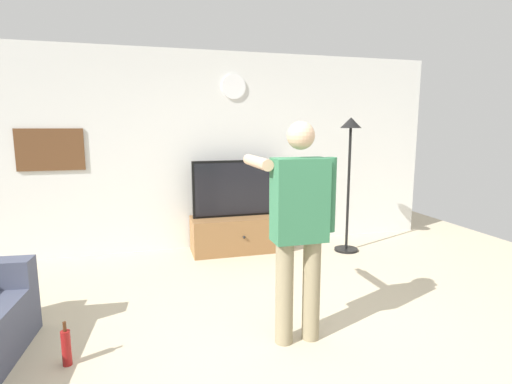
% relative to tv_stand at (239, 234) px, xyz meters
% --- Properties ---
extents(ground_plane, '(8.40, 8.40, 0.00)m').
position_rel_tv_stand_xyz_m(ground_plane, '(-0.22, -2.60, -0.24)').
color(ground_plane, beige).
extents(back_wall, '(6.40, 0.10, 2.70)m').
position_rel_tv_stand_xyz_m(back_wall, '(-0.22, 0.35, 1.11)').
color(back_wall, silver).
rests_on(back_wall, ground_plane).
extents(tv_stand, '(1.30, 0.56, 0.48)m').
position_rel_tv_stand_xyz_m(tv_stand, '(0.00, 0.00, 0.00)').
color(tv_stand, olive).
rests_on(tv_stand, ground_plane).
extents(television, '(1.25, 0.07, 0.77)m').
position_rel_tv_stand_xyz_m(television, '(0.00, 0.05, 0.62)').
color(television, black).
rests_on(television, tv_stand).
extents(wall_clock, '(0.33, 0.03, 0.33)m').
position_rel_tv_stand_xyz_m(wall_clock, '(-0.00, 0.29, 1.99)').
color(wall_clock, white).
extents(framed_picture, '(0.78, 0.04, 0.52)m').
position_rel_tv_stand_xyz_m(framed_picture, '(-2.33, 0.30, 1.17)').
color(framed_picture, brown).
extents(floor_lamp, '(0.32, 0.32, 1.81)m').
position_rel_tv_stand_xyz_m(floor_lamp, '(1.42, -0.40, 1.06)').
color(floor_lamp, black).
rests_on(floor_lamp, ground_plane).
extents(person_standing_nearer_lamp, '(0.59, 0.78, 1.73)m').
position_rel_tv_stand_xyz_m(person_standing_nearer_lamp, '(-0.09, -2.39, 0.74)').
color(person_standing_nearer_lamp, gray).
rests_on(person_standing_nearer_lamp, ground_plane).
extents(beverage_bottle, '(0.07, 0.07, 0.33)m').
position_rel_tv_stand_xyz_m(beverage_bottle, '(-1.80, -2.27, -0.10)').
color(beverage_bottle, maroon).
rests_on(beverage_bottle, ground_plane).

